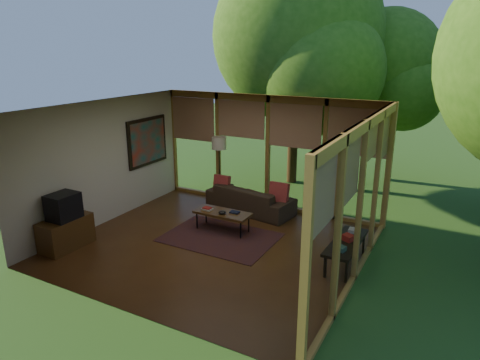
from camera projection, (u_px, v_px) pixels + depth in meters
The scene contains 25 objects.
floor at pixel (214, 245), 8.43m from camera, with size 5.50×5.50×0.00m, color #5B3418.
ceiling at pixel (211, 108), 7.63m from camera, with size 5.50×5.50×0.00m, color white.
wall_left at pixel (105, 162), 9.27m from camera, with size 0.04×5.00×2.70m, color beige.
wall_front at pixel (117, 227), 5.93m from camera, with size 5.50×0.04×2.70m, color beige.
window_wall_back at pixel (268, 153), 10.13m from camera, with size 5.50×0.12×2.70m, color #A47732.
window_wall_right at pixel (359, 204), 6.79m from camera, with size 0.12×5.00×2.70m, color #A47732.
tree_nw at pixel (297, 36), 11.34m from camera, with size 4.52×4.52×6.28m.
tree_ne at pixel (387, 64), 11.81m from camera, with size 2.97×2.97×4.80m.
rug at pixel (220, 237), 8.77m from camera, with size 2.23×1.58×0.01m, color maroon.
sofa at pixel (250, 199), 10.11m from camera, with size 2.11×0.82×0.61m, color #3B2B1D.
pillow_left at pixel (222, 184), 10.33m from camera, with size 0.40×0.13×0.40m, color maroon.
pillow_right at pixel (279, 193), 9.65m from camera, with size 0.44×0.15×0.44m, color maroon.
ct_book_lower at pixel (207, 209), 9.09m from camera, with size 0.22×0.16×0.03m, color #B3AAA2.
ct_book_upper at pixel (207, 208), 9.08m from camera, with size 0.17×0.13×0.03m, color maroon.
ct_book_side at pixel (235, 212), 8.93m from camera, with size 0.19×0.15×0.03m, color black.
ct_bowl at pixel (222, 212), 8.86m from camera, with size 0.16×0.16×0.07m, color black.
media_cabinet at pixel (66, 233), 8.26m from camera, with size 0.50×1.00×0.60m, color #553517.
television at pixel (63, 206), 8.09m from camera, with size 0.45×0.55×0.50m, color black.
console_book_a at pixel (335, 247), 7.24m from camera, with size 0.21×0.16×0.08m, color #2E5048.
console_book_b at pixel (342, 237), 7.61m from camera, with size 0.23×0.17×0.11m, color maroon.
console_book_c at pixel (348, 230), 7.95m from camera, with size 0.25×0.18×0.07m, color #B3AAA2.
floor_lamp at pixel (219, 147), 10.49m from camera, with size 0.36×0.36×1.65m.
coffee_table at pixel (223, 213), 8.99m from camera, with size 1.20×0.50×0.43m.
side_console at pixel (341, 243), 7.60m from camera, with size 0.60×1.40×0.46m.
wall_painting at pixel (148, 142), 10.38m from camera, with size 0.06×1.35×1.15m.
Camera 1 is at (4.09, -6.51, 3.71)m, focal length 32.00 mm.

